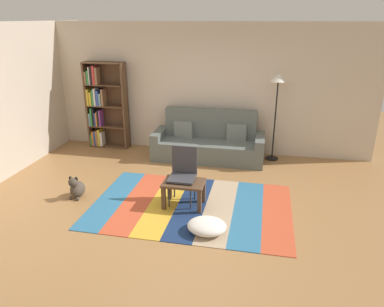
{
  "coord_description": "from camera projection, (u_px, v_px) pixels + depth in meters",
  "views": [
    {
      "loc": [
        1.17,
        -4.93,
        2.77
      ],
      "look_at": [
        0.05,
        0.53,
        0.65
      ],
      "focal_mm": 33.68,
      "sensor_mm": 36.0,
      "label": 1
    }
  ],
  "objects": [
    {
      "name": "left_wall",
      "position": [
        10.0,
        100.0,
        6.57
      ],
      "size": [
        0.1,
        5.5,
        2.7
      ],
      "primitive_type": "cube",
      "color": "beige",
      "rests_on": "ground_plane"
    },
    {
      "name": "tv_remote",
      "position": [
        184.0,
        182.0,
        5.47
      ],
      "size": [
        0.12,
        0.15,
        0.02
      ],
      "primitive_type": "cube",
      "rotation": [
        0.0,
        0.0,
        0.59
      ],
      "color": "black",
      "rests_on": "coffee_table"
    },
    {
      "name": "dog",
      "position": [
        77.0,
        188.0,
        5.86
      ],
      "size": [
        0.22,
        0.35,
        0.4
      ],
      "color": "#473D33",
      "rests_on": "ground_plane"
    },
    {
      "name": "coffee_table",
      "position": [
        184.0,
        187.0,
        5.53
      ],
      "size": [
        0.63,
        0.44,
        0.4
      ],
      "color": "#513826",
      "rests_on": "rug"
    },
    {
      "name": "rug",
      "position": [
        191.0,
        206.0,
        5.63
      ],
      "size": [
        3.06,
        2.03,
        0.01
      ],
      "color": "teal",
      "rests_on": "ground_plane"
    },
    {
      "name": "ground_plane",
      "position": [
        182.0,
        203.0,
        5.72
      ],
      "size": [
        14.0,
        14.0,
        0.0
      ],
      "primitive_type": "plane",
      "color": "#9E7042"
    },
    {
      "name": "back_wall",
      "position": [
        209.0,
        89.0,
        7.58
      ],
      "size": [
        6.8,
        0.1,
        2.7
      ],
      "primitive_type": "cube",
      "color": "beige",
      "rests_on": "ground_plane"
    },
    {
      "name": "standing_lamp",
      "position": [
        278.0,
        89.0,
        6.99
      ],
      "size": [
        0.32,
        0.32,
        1.75
      ],
      "color": "black",
      "rests_on": "ground_plane"
    },
    {
      "name": "pouf",
      "position": [
        207.0,
        226.0,
        4.9
      ],
      "size": [
        0.54,
        0.47,
        0.18
      ],
      "primitive_type": "ellipsoid",
      "color": "white",
      "rests_on": "rug"
    },
    {
      "name": "couch",
      "position": [
        209.0,
        143.0,
        7.44
      ],
      "size": [
        2.26,
        0.8,
        1.0
      ],
      "color": "#59605B",
      "rests_on": "ground_plane"
    },
    {
      "name": "folding_chair",
      "position": [
        183.0,
        170.0,
        5.61
      ],
      "size": [
        0.4,
        0.4,
        0.9
      ],
      "rotation": [
        0.0,
        0.0,
        -0.85
      ],
      "color": "#38383D",
      "rests_on": "ground_plane"
    },
    {
      "name": "bookshelf",
      "position": [
        102.0,
        106.0,
        7.95
      ],
      "size": [
        0.9,
        0.28,
        1.89
      ],
      "color": "brown",
      "rests_on": "ground_plane"
    }
  ]
}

